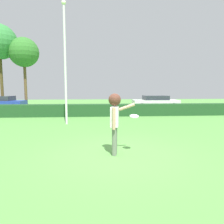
# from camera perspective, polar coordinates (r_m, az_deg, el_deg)

# --- Properties ---
(ground_plane) EXTENTS (60.00, 60.00, 0.00)m
(ground_plane) POSITION_cam_1_polar(r_m,az_deg,el_deg) (6.28, 1.00, -11.57)
(ground_plane) COLOR #5A9C46
(person) EXTENTS (0.81, 0.56, 1.80)m
(person) POSITION_cam_1_polar(r_m,az_deg,el_deg) (6.03, 0.82, -0.96)
(person) COLOR slate
(person) RESTS_ON ground
(frisbee) EXTENTS (0.26, 0.26, 0.08)m
(frisbee) POSITION_cam_1_polar(r_m,az_deg,el_deg) (6.15, 6.07, -1.13)
(frisbee) COLOR white
(lamppost) EXTENTS (0.24, 0.24, 6.40)m
(lamppost) POSITION_cam_1_polar(r_m,az_deg,el_deg) (11.58, -12.69, 14.19)
(lamppost) COLOR silver
(lamppost) RESTS_ON ground
(hedge_row) EXTENTS (24.25, 0.90, 0.82)m
(hedge_row) POSITION_cam_1_polar(r_m,az_deg,el_deg) (14.67, -2.16, 0.54)
(hedge_row) COLOR #1F4822
(hedge_row) RESTS_ON ground
(parked_car_blue) EXTENTS (4.27, 1.96, 1.25)m
(parked_car_blue) POSITION_cam_1_polar(r_m,az_deg,el_deg) (20.83, -28.28, 2.31)
(parked_car_blue) COLOR #263FA5
(parked_car_blue) RESTS_ON ground
(parked_car_white) EXTENTS (4.21, 1.81, 1.25)m
(parked_car_white) POSITION_cam_1_polar(r_m,az_deg,el_deg) (19.94, 11.75, 2.80)
(parked_car_white) COLOR white
(parked_car_white) RESTS_ON ground
(birch_tree) EXTENTS (2.63, 2.63, 6.45)m
(birch_tree) POSITION_cam_1_polar(r_m,az_deg,el_deg) (21.07, -22.88, 14.65)
(birch_tree) COLOR brown
(birch_tree) RESTS_ON ground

